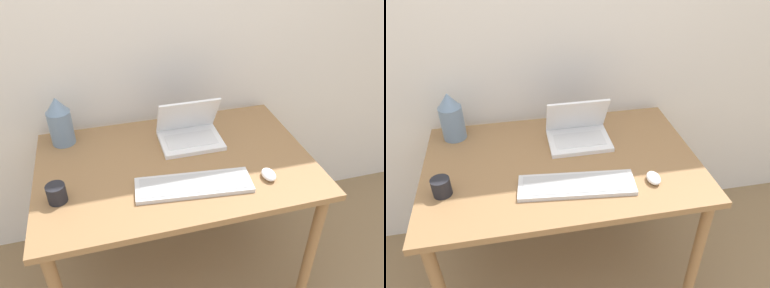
% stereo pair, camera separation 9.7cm
% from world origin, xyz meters
% --- Properties ---
extents(wall_back, '(6.00, 0.05, 2.50)m').
position_xyz_m(wall_back, '(0.00, 0.86, 1.25)').
color(wall_back, silver).
rests_on(wall_back, ground_plane).
extents(desk, '(1.22, 0.79, 0.74)m').
position_xyz_m(desk, '(0.00, 0.40, 0.65)').
color(desk, olive).
rests_on(desk, ground_plane).
extents(laptop, '(0.29, 0.23, 0.22)m').
position_xyz_m(laptop, '(0.11, 0.55, 0.79)').
color(laptop, white).
rests_on(laptop, desk).
extents(keyboard, '(0.49, 0.20, 0.02)m').
position_xyz_m(keyboard, '(0.03, 0.21, 0.75)').
color(keyboard, silver).
rests_on(keyboard, desk).
extents(mouse, '(0.06, 0.08, 0.03)m').
position_xyz_m(mouse, '(0.35, 0.18, 0.76)').
color(mouse, white).
rests_on(mouse, desk).
extents(vase, '(0.11, 0.11, 0.24)m').
position_xyz_m(vase, '(-0.48, 0.69, 0.86)').
color(vase, slate).
rests_on(vase, desk).
extents(mug, '(0.07, 0.07, 0.08)m').
position_xyz_m(mug, '(-0.50, 0.27, 0.78)').
color(mug, black).
rests_on(mug, desk).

